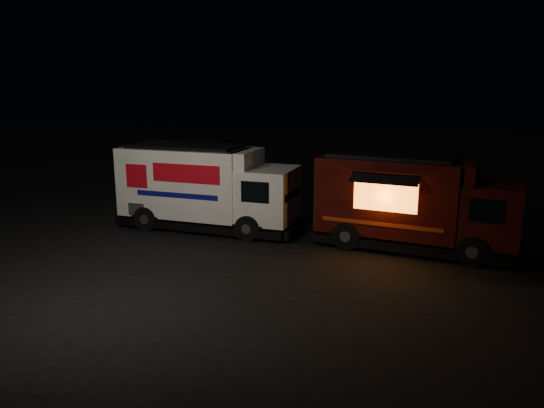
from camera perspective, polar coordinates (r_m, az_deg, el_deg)
The scene contains 3 objects.
ground at distance 15.04m, azimuth -7.02°, elevation -6.07°, with size 80.00×80.00×0.00m, color black.
white_truck at distance 17.94m, azimuth -6.81°, elevation 1.78°, with size 6.23×2.12×2.82m, color white, non-canonical shape.
red_truck at distance 16.24m, azimuth 15.30°, elevation 0.16°, with size 6.03×2.22×2.81m, color #390F0A, non-canonical shape.
Camera 1 is at (4.55, -13.45, 4.95)m, focal length 35.00 mm.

